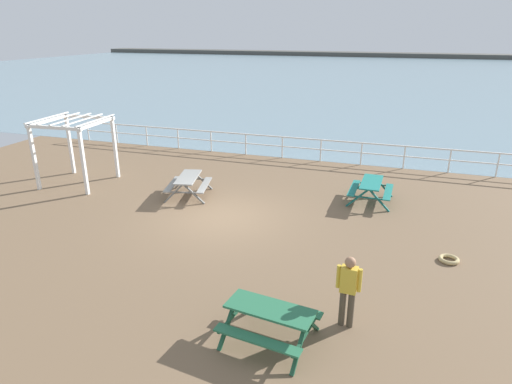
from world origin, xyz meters
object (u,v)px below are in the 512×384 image
at_px(picnic_table_mid_centre, 188,181).
at_px(picnic_table_near_right, 371,186).
at_px(visitor, 348,287).
at_px(lattice_pergola, 74,136).
at_px(picnic_table_near_left, 270,316).

bearing_deg(picnic_table_mid_centre, picnic_table_near_right, -90.03).
xyz_separation_m(picnic_table_mid_centre, visitor, (6.78, -6.06, 0.36)).
relative_size(picnic_table_near_right, lattice_pergola, 0.68).
distance_m(picnic_table_near_left, visitor, 1.76).
height_order(picnic_table_near_left, picnic_table_near_right, same).
relative_size(picnic_table_near_right, visitor, 1.11).
distance_m(picnic_table_near_right, picnic_table_mid_centre, 6.84).
height_order(picnic_table_near_right, visitor, visitor).
bearing_deg(picnic_table_mid_centre, visitor, -145.31).
bearing_deg(visitor, picnic_table_mid_centre, -128.65).
bearing_deg(lattice_pergola, picnic_table_near_left, -37.69).
bearing_deg(picnic_table_near_right, visitor, -177.57).
xyz_separation_m(picnic_table_near_left, visitor, (1.42, 0.97, 0.36)).
bearing_deg(picnic_table_near_left, picnic_table_mid_centre, 134.79).
distance_m(picnic_table_near_right, lattice_pergola, 11.83).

